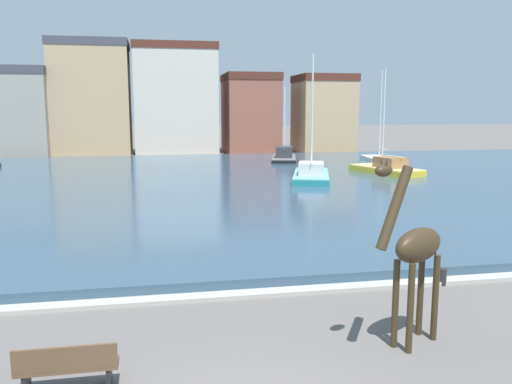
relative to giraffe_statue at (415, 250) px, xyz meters
The scene contains 14 objects.
harbor_water 24.65m from the giraffe_statue, 99.29° to the left, with size 87.20×40.80×0.40m, color #334C60.
quay_edge_coping 5.74m from the giraffe_statue, 137.82° to the left, with size 87.20×0.50×0.12m, color #ADA89E.
giraffe_statue is the anchor object (origin of this frame).
sailboat_black 37.84m from the giraffe_statue, 80.33° to the left, with size 3.81×7.65×7.06m.
sailboat_teal 24.56m from the giraffe_statue, 78.30° to the left, with size 4.39×8.04×8.67m.
sailboat_yellow 28.47m from the giraffe_statue, 67.11° to the left, with size 4.04×6.97×8.03m.
sailboat_white 38.20m from the giraffe_statue, 67.24° to the left, with size 2.62×6.95×8.43m.
mooring_bollard 4.80m from the giraffe_statue, 51.40° to the left, with size 0.24×0.24×0.50m, color #232326.
park_bench 7.23m from the giraffe_statue, behind, with size 1.80×0.44×0.92m.
townhouse_narrow_midrow 52.57m from the giraffe_statue, 111.99° to the left, with size 7.55×7.01×9.29m.
townhouse_end_terrace 51.27m from the giraffe_statue, 103.58° to the left, with size 8.18×6.37×12.27m.
townhouse_tall_gabled 50.17m from the giraffe_statue, 93.45° to the left, with size 9.17×5.83×12.15m.
townhouse_wide_warehouse 50.95m from the giraffe_statue, 83.74° to the left, with size 6.03×7.66×9.04m.
townhouse_corner_house 51.17m from the giraffe_statue, 74.16° to the left, with size 6.31×6.71×8.93m.
Camera 1 is at (-1.35, -7.26, 5.08)m, focal length 36.76 mm.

